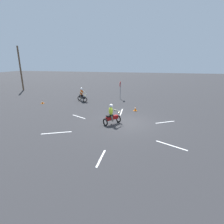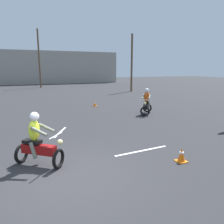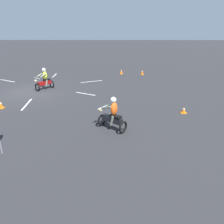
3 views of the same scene
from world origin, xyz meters
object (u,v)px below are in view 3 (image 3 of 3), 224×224
at_px(motorcycle_rider_foreground, 45,80).
at_px(traffic_cone_mid_center, 184,110).
at_px(traffic_cone_near_left, 121,72).
at_px(traffic_cone_near_right, 1,105).
at_px(traffic_cone_mid_left, 142,72).
at_px(motorcycle_rider_background, 113,116).

relative_size(motorcycle_rider_foreground, traffic_cone_mid_center, 4.66).
bearing_deg(traffic_cone_near_left, traffic_cone_mid_center, 16.86).
height_order(motorcycle_rider_foreground, traffic_cone_near_right, motorcycle_rider_foreground).
bearing_deg(motorcycle_rider_foreground, traffic_cone_near_right, 110.16).
bearing_deg(traffic_cone_mid_left, traffic_cone_near_left, -97.56).
distance_m(motorcycle_rider_background, traffic_cone_mid_center, 4.64).
distance_m(motorcycle_rider_background, traffic_cone_near_right, 7.38).
relative_size(traffic_cone_near_left, traffic_cone_near_right, 1.00).
distance_m(traffic_cone_near_left, traffic_cone_mid_center, 11.22).
bearing_deg(traffic_cone_mid_left, traffic_cone_mid_center, 6.13).
xyz_separation_m(motorcycle_rider_foreground, traffic_cone_mid_left, (-5.57, 8.27, -0.50)).
bearing_deg(traffic_cone_near_left, traffic_cone_near_right, -37.14).
height_order(traffic_cone_near_left, traffic_cone_near_right, same).
height_order(motorcycle_rider_foreground, traffic_cone_near_left, motorcycle_rider_foreground).
relative_size(motorcycle_rider_background, traffic_cone_near_left, 3.68).
relative_size(traffic_cone_near_right, traffic_cone_mid_center, 1.27).
distance_m(motorcycle_rider_background, traffic_cone_mid_left, 12.96).
bearing_deg(motorcycle_rider_foreground, traffic_cone_near_left, -96.89).
relative_size(motorcycle_rider_foreground, motorcycle_rider_background, 1.00).
xyz_separation_m(motorcycle_rider_foreground, traffic_cone_near_right, (4.19, -1.47, -0.51)).
xyz_separation_m(traffic_cone_near_left, traffic_cone_mid_left, (0.28, 2.13, 0.01)).
distance_m(motorcycle_rider_foreground, motorcycle_rider_background, 8.82).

